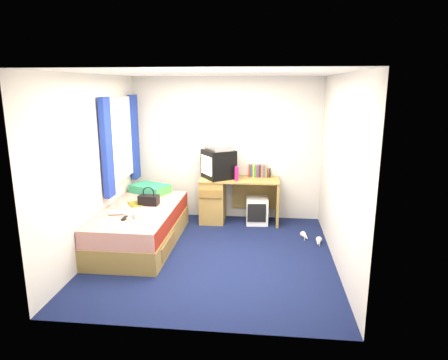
# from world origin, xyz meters

# --- Properties ---
(ground) EXTENTS (3.40, 3.40, 0.00)m
(ground) POSITION_xyz_m (0.00, 0.00, 0.00)
(ground) COLOR #0C1438
(ground) RESTS_ON ground
(room_shell) EXTENTS (3.40, 3.40, 3.40)m
(room_shell) POSITION_xyz_m (0.00, 0.00, 1.45)
(room_shell) COLOR white
(room_shell) RESTS_ON ground
(bed) EXTENTS (1.01, 2.00, 0.54)m
(bed) POSITION_xyz_m (-1.10, 0.31, 0.27)
(bed) COLOR #A68845
(bed) RESTS_ON ground
(pillow) EXTENTS (0.70, 0.60, 0.13)m
(pillow) POSITION_xyz_m (-1.20, 1.16, 0.61)
(pillow) COLOR teal
(pillow) RESTS_ON bed
(desk) EXTENTS (1.30, 0.55, 0.75)m
(desk) POSITION_xyz_m (-0.02, 1.44, 0.41)
(desk) COLOR #A68845
(desk) RESTS_ON ground
(storage_cube) EXTENTS (0.38, 0.38, 0.44)m
(storage_cube) POSITION_xyz_m (0.55, 1.38, 0.22)
(storage_cube) COLOR white
(storage_cube) RESTS_ON ground
(crt_tv) EXTENTS (0.63, 0.64, 0.47)m
(crt_tv) POSITION_xyz_m (-0.10, 1.44, 0.99)
(crt_tv) COLOR black
(crt_tv) RESTS_ON desk
(vcr) EXTENTS (0.50, 0.54, 0.08)m
(vcr) POSITION_xyz_m (-0.10, 1.44, 1.26)
(vcr) COLOR #AFAEB1
(vcr) RESTS_ON crt_tv
(book_row) EXTENTS (0.31, 0.13, 0.20)m
(book_row) POSITION_xyz_m (0.54, 1.60, 0.85)
(book_row) COLOR maroon
(book_row) RESTS_ON desk
(picture_frame) EXTENTS (0.03, 0.12, 0.14)m
(picture_frame) POSITION_xyz_m (0.75, 1.61, 0.82)
(picture_frame) COLOR #331611
(picture_frame) RESTS_ON desk
(pink_water_bottle) EXTENTS (0.09, 0.09, 0.21)m
(pink_water_bottle) POSITION_xyz_m (0.21, 1.28, 0.86)
(pink_water_bottle) COLOR #C11B67
(pink_water_bottle) RESTS_ON desk
(aerosol_can) EXTENTS (0.07, 0.07, 0.20)m
(aerosol_can) POSITION_xyz_m (0.10, 1.42, 0.85)
(aerosol_can) COLOR white
(aerosol_can) RESTS_ON desk
(handbag) EXTENTS (0.30, 0.18, 0.27)m
(handbag) POSITION_xyz_m (-1.02, 0.49, 0.62)
(handbag) COLOR black
(handbag) RESTS_ON bed
(towel) EXTENTS (0.32, 0.29, 0.09)m
(towel) POSITION_xyz_m (-0.92, -0.04, 0.58)
(towel) COLOR silver
(towel) RESTS_ON bed
(magazine) EXTENTS (0.32, 0.35, 0.01)m
(magazine) POSITION_xyz_m (-1.21, 0.50, 0.55)
(magazine) COLOR yellow
(magazine) RESTS_ON bed
(water_bottle) EXTENTS (0.21, 0.12, 0.07)m
(water_bottle) POSITION_xyz_m (-1.32, -0.02, 0.58)
(water_bottle) COLOR silver
(water_bottle) RESTS_ON bed
(colour_swatch_fan) EXTENTS (0.19, 0.21, 0.01)m
(colour_swatch_fan) POSITION_xyz_m (-1.07, -0.20, 0.55)
(colour_swatch_fan) COLOR #FD9E38
(colour_swatch_fan) RESTS_ON bed
(remote_control) EXTENTS (0.06, 0.16, 0.02)m
(remote_control) POSITION_xyz_m (-1.16, -0.16, 0.55)
(remote_control) COLOR black
(remote_control) RESTS_ON bed
(window_assembly) EXTENTS (0.11, 1.42, 1.40)m
(window_assembly) POSITION_xyz_m (-1.55, 0.90, 1.42)
(window_assembly) COLOR silver
(window_assembly) RESTS_ON room_shell
(white_heels) EXTENTS (0.30, 0.43, 0.09)m
(white_heels) POSITION_xyz_m (1.38, 0.64, 0.04)
(white_heels) COLOR silver
(white_heels) RESTS_ON ground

